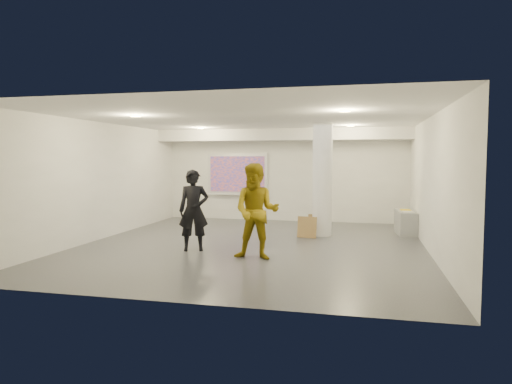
% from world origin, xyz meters
% --- Properties ---
extents(floor, '(8.00, 9.00, 0.01)m').
position_xyz_m(floor, '(0.00, 0.00, 0.00)').
color(floor, '#3A3C42').
rests_on(floor, ground).
extents(ceiling, '(8.00, 9.00, 0.01)m').
position_xyz_m(ceiling, '(0.00, 0.00, 3.00)').
color(ceiling, white).
rests_on(ceiling, floor).
extents(wall_back, '(8.00, 0.01, 3.00)m').
position_xyz_m(wall_back, '(0.00, 4.50, 1.50)').
color(wall_back, silver).
rests_on(wall_back, floor).
extents(wall_front, '(8.00, 0.01, 3.00)m').
position_xyz_m(wall_front, '(0.00, -4.50, 1.50)').
color(wall_front, silver).
rests_on(wall_front, floor).
extents(wall_left, '(0.01, 9.00, 3.00)m').
position_xyz_m(wall_left, '(-4.00, 0.00, 1.50)').
color(wall_left, silver).
rests_on(wall_left, floor).
extents(wall_right, '(0.01, 9.00, 3.00)m').
position_xyz_m(wall_right, '(4.00, 0.00, 1.50)').
color(wall_right, silver).
rests_on(wall_right, floor).
extents(soffit_band, '(8.00, 1.10, 0.36)m').
position_xyz_m(soffit_band, '(0.00, 3.95, 2.82)').
color(soffit_band, silver).
rests_on(soffit_band, ceiling).
extents(downlight_nw, '(0.22, 0.22, 0.02)m').
position_xyz_m(downlight_nw, '(-2.20, 2.50, 2.98)').
color(downlight_nw, '#FBDF8B').
rests_on(downlight_nw, ceiling).
extents(downlight_ne, '(0.22, 0.22, 0.02)m').
position_xyz_m(downlight_ne, '(2.20, 2.50, 2.98)').
color(downlight_ne, '#FBDF8B').
rests_on(downlight_ne, ceiling).
extents(downlight_sw, '(0.22, 0.22, 0.02)m').
position_xyz_m(downlight_sw, '(-2.20, -1.50, 2.98)').
color(downlight_sw, '#FBDF8B').
rests_on(downlight_sw, ceiling).
extents(downlight_se, '(0.22, 0.22, 0.02)m').
position_xyz_m(downlight_se, '(2.20, -1.50, 2.98)').
color(downlight_se, '#FBDF8B').
rests_on(downlight_se, ceiling).
extents(column, '(0.52, 0.52, 3.00)m').
position_xyz_m(column, '(1.50, 1.80, 1.50)').
color(column, white).
rests_on(column, floor).
extents(projection_screen, '(2.10, 0.13, 1.42)m').
position_xyz_m(projection_screen, '(-1.60, 4.45, 1.53)').
color(projection_screen, silver).
rests_on(projection_screen, wall_back).
extents(credenza, '(0.55, 1.13, 0.64)m').
position_xyz_m(credenza, '(3.72, 2.51, 0.32)').
color(credenza, gray).
rests_on(credenza, floor).
extents(papers_stack, '(0.31, 0.37, 0.02)m').
position_xyz_m(papers_stack, '(3.75, 2.28, 0.65)').
color(papers_stack, silver).
rests_on(papers_stack, credenza).
extents(postit_pad, '(0.27, 0.35, 0.03)m').
position_xyz_m(postit_pad, '(3.72, 2.55, 0.66)').
color(postit_pad, yellow).
rests_on(postit_pad, credenza).
extents(cardboard_back, '(0.54, 0.20, 0.58)m').
position_xyz_m(cardboard_back, '(1.40, 1.75, 0.29)').
color(cardboard_back, olive).
rests_on(cardboard_back, floor).
extents(cardboard_front, '(0.52, 0.21, 0.56)m').
position_xyz_m(cardboard_front, '(1.15, 1.32, 0.28)').
color(cardboard_front, olive).
rests_on(cardboard_front, floor).
extents(woman, '(0.78, 0.64, 1.82)m').
position_xyz_m(woman, '(-1.13, -0.91, 0.91)').
color(woman, black).
rests_on(woman, floor).
extents(man, '(0.98, 0.77, 1.98)m').
position_xyz_m(man, '(0.45, -1.46, 0.99)').
color(man, '#9B7E10').
rests_on(man, floor).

